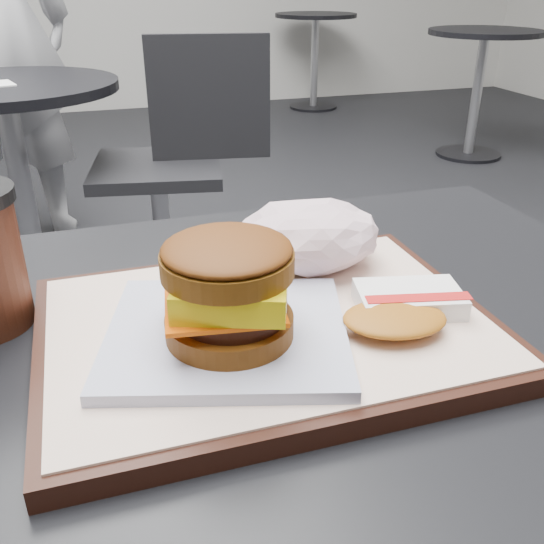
{
  "coord_description": "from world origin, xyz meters",
  "views": [
    {
      "loc": [
        -0.14,
        -0.43,
        1.06
      ],
      "look_at": [
        -0.01,
        -0.01,
        0.83
      ],
      "focal_mm": 40.0,
      "sensor_mm": 36.0,
      "label": 1
    }
  ],
  "objects_px": {
    "customer_table": "(275,486)",
    "hash_brown": "(403,308)",
    "breakfast_sandwich": "(228,300)",
    "crumpled_wrapper": "(309,236)",
    "neighbor_table": "(14,146)",
    "serving_tray": "(267,329)",
    "neighbor_chair": "(176,152)"
  },
  "relations": [
    {
      "from": "customer_table",
      "to": "hash_brown",
      "type": "xyz_separation_m",
      "value": [
        0.1,
        -0.04,
        0.22
      ]
    },
    {
      "from": "customer_table",
      "to": "breakfast_sandwich",
      "type": "distance_m",
      "value": 0.25
    },
    {
      "from": "breakfast_sandwich",
      "to": "crumpled_wrapper",
      "type": "height_order",
      "value": "breakfast_sandwich"
    },
    {
      "from": "hash_brown",
      "to": "neighbor_table",
      "type": "distance_m",
      "value": 1.77
    },
    {
      "from": "hash_brown",
      "to": "neighbor_table",
      "type": "xyz_separation_m",
      "value": [
        -0.45,
        1.69,
        -0.25
      ]
    },
    {
      "from": "customer_table",
      "to": "hash_brown",
      "type": "distance_m",
      "value": 0.24
    },
    {
      "from": "crumpled_wrapper",
      "to": "neighbor_table",
      "type": "xyz_separation_m",
      "value": [
        -0.41,
        1.57,
        -0.27
      ]
    },
    {
      "from": "serving_tray",
      "to": "neighbor_chair",
      "type": "height_order",
      "value": "neighbor_chair"
    },
    {
      "from": "customer_table",
      "to": "crumpled_wrapper",
      "type": "relative_size",
      "value": 5.53
    },
    {
      "from": "serving_tray",
      "to": "breakfast_sandwich",
      "type": "distance_m",
      "value": 0.07
    },
    {
      "from": "hash_brown",
      "to": "neighbor_chair",
      "type": "distance_m",
      "value": 1.64
    },
    {
      "from": "customer_table",
      "to": "neighbor_table",
      "type": "relative_size",
      "value": 1.07
    },
    {
      "from": "crumpled_wrapper",
      "to": "breakfast_sandwich",
      "type": "bearing_deg",
      "value": -133.82
    },
    {
      "from": "serving_tray",
      "to": "hash_brown",
      "type": "bearing_deg",
      "value": -17.17
    },
    {
      "from": "crumpled_wrapper",
      "to": "neighbor_chair",
      "type": "distance_m",
      "value": 1.52
    },
    {
      "from": "breakfast_sandwich",
      "to": "neighbor_table",
      "type": "distance_m",
      "value": 1.74
    },
    {
      "from": "hash_brown",
      "to": "neighbor_table",
      "type": "relative_size",
      "value": 0.17
    },
    {
      "from": "customer_table",
      "to": "breakfast_sandwich",
      "type": "bearing_deg",
      "value": -144.27
    },
    {
      "from": "customer_table",
      "to": "serving_tray",
      "type": "xyz_separation_m",
      "value": [
        -0.01,
        -0.01,
        0.2
      ]
    },
    {
      "from": "serving_tray",
      "to": "breakfast_sandwich",
      "type": "bearing_deg",
      "value": -145.67
    },
    {
      "from": "breakfast_sandwich",
      "to": "customer_table",
      "type": "bearing_deg",
      "value": 35.73
    },
    {
      "from": "hash_brown",
      "to": "neighbor_chair",
      "type": "relative_size",
      "value": 0.15
    },
    {
      "from": "serving_tray",
      "to": "crumpled_wrapper",
      "type": "bearing_deg",
      "value": 51.19
    },
    {
      "from": "crumpled_wrapper",
      "to": "serving_tray",
      "type": "bearing_deg",
      "value": -128.81
    },
    {
      "from": "breakfast_sandwich",
      "to": "neighbor_chair",
      "type": "distance_m",
      "value": 1.65
    },
    {
      "from": "neighbor_chair",
      "to": "hash_brown",
      "type": "bearing_deg",
      "value": -92.07
    },
    {
      "from": "serving_tray",
      "to": "crumpled_wrapper",
      "type": "xyz_separation_m",
      "value": [
        0.07,
        0.09,
        0.04
      ]
    },
    {
      "from": "breakfast_sandwich",
      "to": "neighbor_chair",
      "type": "xyz_separation_m",
      "value": [
        0.21,
        1.6,
        -0.32
      ]
    },
    {
      "from": "serving_tray",
      "to": "neighbor_table",
      "type": "bearing_deg",
      "value": 101.55
    },
    {
      "from": "neighbor_table",
      "to": "neighbor_chair",
      "type": "xyz_separation_m",
      "value": [
        0.51,
        -0.08,
        -0.04
      ]
    },
    {
      "from": "hash_brown",
      "to": "breakfast_sandwich",
      "type": "bearing_deg",
      "value": 177.38
    },
    {
      "from": "customer_table",
      "to": "crumpled_wrapper",
      "type": "xyz_separation_m",
      "value": [
        0.06,
        0.08,
        0.24
      ]
    }
  ]
}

